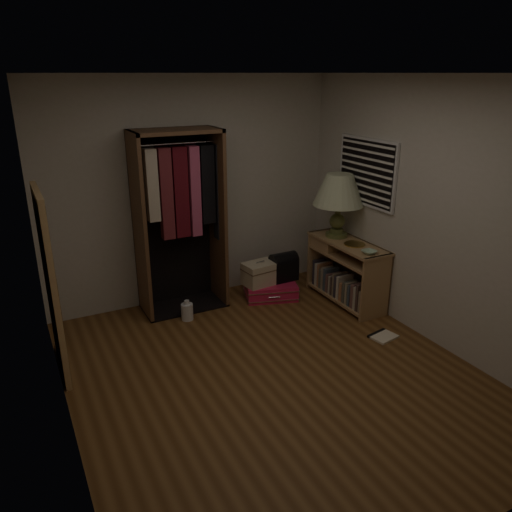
{
  "coord_description": "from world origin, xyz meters",
  "views": [
    {
      "loc": [
        -1.94,
        -3.41,
        2.6
      ],
      "look_at": [
        0.3,
        0.95,
        0.8
      ],
      "focal_mm": 35.0,
      "sensor_mm": 36.0,
      "label": 1
    }
  ],
  "objects_px": {
    "pink_suitcase": "(271,290)",
    "table_lamp": "(339,191)",
    "open_wardrobe": "(182,206)",
    "console_bookshelf": "(344,269)",
    "floor_mirror": "(51,285)",
    "white_jug": "(187,311)",
    "train_case": "(260,273)",
    "black_bag": "(284,266)"
  },
  "relations": [
    {
      "from": "pink_suitcase",
      "to": "table_lamp",
      "type": "distance_m",
      "value": 1.45
    },
    {
      "from": "open_wardrobe",
      "to": "pink_suitcase",
      "type": "distance_m",
      "value": 1.51
    },
    {
      "from": "console_bookshelf",
      "to": "floor_mirror",
      "type": "relative_size",
      "value": 0.66
    },
    {
      "from": "pink_suitcase",
      "to": "white_jug",
      "type": "distance_m",
      "value": 1.12
    },
    {
      "from": "floor_mirror",
      "to": "table_lamp",
      "type": "distance_m",
      "value": 3.28
    },
    {
      "from": "open_wardrobe",
      "to": "train_case",
      "type": "xyz_separation_m",
      "value": [
        0.85,
        -0.24,
        -0.88
      ]
    },
    {
      "from": "open_wardrobe",
      "to": "train_case",
      "type": "relative_size",
      "value": 4.72
    },
    {
      "from": "pink_suitcase",
      "to": "black_bag",
      "type": "distance_m",
      "value": 0.33
    },
    {
      "from": "console_bookshelf",
      "to": "pink_suitcase",
      "type": "relative_size",
      "value": 1.53
    },
    {
      "from": "floor_mirror",
      "to": "black_bag",
      "type": "height_order",
      "value": "floor_mirror"
    },
    {
      "from": "console_bookshelf",
      "to": "white_jug",
      "type": "height_order",
      "value": "console_bookshelf"
    },
    {
      "from": "table_lamp",
      "to": "black_bag",
      "type": "bearing_deg",
      "value": 154.42
    },
    {
      "from": "floor_mirror",
      "to": "white_jug",
      "type": "distance_m",
      "value": 1.61
    },
    {
      "from": "train_case",
      "to": "black_bag",
      "type": "height_order",
      "value": "black_bag"
    },
    {
      "from": "train_case",
      "to": "white_jug",
      "type": "xyz_separation_m",
      "value": [
        -0.99,
        -0.13,
        -0.23
      ]
    },
    {
      "from": "open_wardrobe",
      "to": "table_lamp",
      "type": "bearing_deg",
      "value": -16.85
    },
    {
      "from": "floor_mirror",
      "to": "train_case",
      "type": "distance_m",
      "value": 2.47
    },
    {
      "from": "open_wardrobe",
      "to": "pink_suitcase",
      "type": "relative_size",
      "value": 2.79
    },
    {
      "from": "black_bag",
      "to": "open_wardrobe",
      "type": "bearing_deg",
      "value": 166.1
    },
    {
      "from": "white_jug",
      "to": "pink_suitcase",
      "type": "bearing_deg",
      "value": 5.23
    },
    {
      "from": "console_bookshelf",
      "to": "white_jug",
      "type": "xyz_separation_m",
      "value": [
        -1.87,
        0.35,
        -0.29
      ]
    },
    {
      "from": "console_bookshelf",
      "to": "black_bag",
      "type": "relative_size",
      "value": 3.17
    },
    {
      "from": "pink_suitcase",
      "to": "white_jug",
      "type": "xyz_separation_m",
      "value": [
        -1.12,
        -0.1,
        0.0
      ]
    },
    {
      "from": "floor_mirror",
      "to": "white_jug",
      "type": "relative_size",
      "value": 7.3
    },
    {
      "from": "console_bookshelf",
      "to": "pink_suitcase",
      "type": "xyz_separation_m",
      "value": [
        -0.75,
        0.45,
        -0.3
      ]
    },
    {
      "from": "floor_mirror",
      "to": "train_case",
      "type": "bearing_deg",
      "value": 12.62
    },
    {
      "from": "pink_suitcase",
      "to": "table_lamp",
      "type": "bearing_deg",
      "value": -1.48
    },
    {
      "from": "floor_mirror",
      "to": "black_bag",
      "type": "distance_m",
      "value": 2.76
    },
    {
      "from": "train_case",
      "to": "open_wardrobe",
      "type": "bearing_deg",
      "value": 157.29
    },
    {
      "from": "console_bookshelf",
      "to": "table_lamp",
      "type": "bearing_deg",
      "value": 88.67
    },
    {
      "from": "open_wardrobe",
      "to": "white_jug",
      "type": "xyz_separation_m",
      "value": [
        -0.13,
        -0.37,
        -1.11
      ]
    },
    {
      "from": "console_bookshelf",
      "to": "train_case",
      "type": "bearing_deg",
      "value": 151.56
    },
    {
      "from": "open_wardrobe",
      "to": "train_case",
      "type": "height_order",
      "value": "open_wardrobe"
    },
    {
      "from": "open_wardrobe",
      "to": "train_case",
      "type": "bearing_deg",
      "value": -15.83
    },
    {
      "from": "white_jug",
      "to": "table_lamp",
      "type": "bearing_deg",
      "value": -4.85
    },
    {
      "from": "pink_suitcase",
      "to": "white_jug",
      "type": "height_order",
      "value": "white_jug"
    },
    {
      "from": "train_case",
      "to": "table_lamp",
      "type": "relative_size",
      "value": 0.57
    },
    {
      "from": "black_bag",
      "to": "white_jug",
      "type": "height_order",
      "value": "black_bag"
    },
    {
      "from": "pink_suitcase",
      "to": "train_case",
      "type": "relative_size",
      "value": 1.69
    },
    {
      "from": "floor_mirror",
      "to": "black_bag",
      "type": "xyz_separation_m",
      "value": [
        2.67,
        0.51,
        -0.48
      ]
    },
    {
      "from": "pink_suitcase",
      "to": "table_lamp",
      "type": "xyz_separation_m",
      "value": [
        0.75,
        -0.26,
        1.21
      ]
    },
    {
      "from": "open_wardrobe",
      "to": "black_bag",
      "type": "height_order",
      "value": "open_wardrobe"
    }
  ]
}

